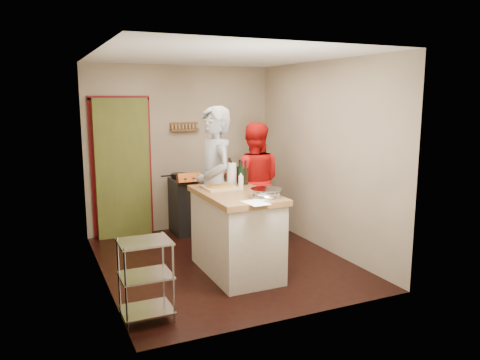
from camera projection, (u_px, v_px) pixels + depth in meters
name	position (u px, v px, depth m)	size (l,w,h in m)	color
floor	(223.00, 261.00, 6.10)	(3.50, 3.50, 0.00)	black
back_wall	(141.00, 161.00, 7.24)	(3.00, 0.44, 2.60)	tan
left_wall	(99.00, 170.00, 5.27)	(0.04, 3.50, 2.60)	tan
right_wall	(323.00, 156.00, 6.48)	(0.04, 3.50, 2.60)	tan
ceiling	(222.00, 55.00, 5.64)	(3.00, 3.50, 0.02)	white
stove	(192.00, 205.00, 7.32)	(0.60, 0.63, 1.00)	black
wire_shelving	(146.00, 276.00, 4.43)	(0.48, 0.40, 0.80)	silver
island	(236.00, 231.00, 5.63)	(0.78, 1.43, 1.31)	beige
person_stripe	(215.00, 186.00, 5.92)	(0.73, 0.48, 2.01)	#A7A7AC
person_red	(254.00, 182.00, 6.92)	(0.85, 0.66, 1.75)	red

